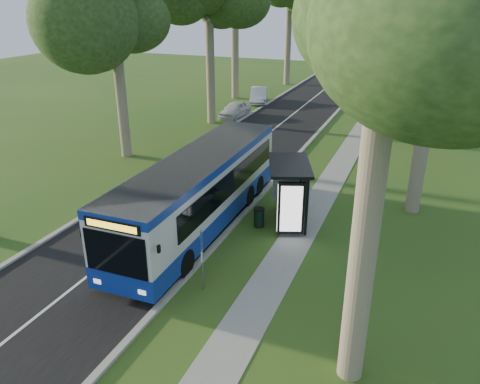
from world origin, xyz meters
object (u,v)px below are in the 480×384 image
object	(u,v)px
bus	(200,192)
bus_stop_sign	(202,253)
bus_shelter	(289,185)
litter_bin	(259,217)
car_white	(235,110)
car_silver	(259,95)

from	to	relation	value
bus	bus_stop_sign	size ratio (longest dim) A/B	5.40
bus_stop_sign	bus_shelter	distance (m)	6.15
bus_stop_sign	bus_shelter	size ratio (longest dim) A/B	0.63
bus_shelter	litter_bin	bearing A→B (deg)	-176.81
litter_bin	car_white	bearing A→B (deg)	115.49
litter_bin	car_silver	distance (m)	26.82
bus	bus_shelter	size ratio (longest dim) A/B	3.38
bus_shelter	bus_stop_sign	bearing A→B (deg)	-123.72
bus_stop_sign	litter_bin	bearing A→B (deg)	65.82
litter_bin	car_silver	bearing A→B (deg)	109.78
bus_shelter	car_silver	size ratio (longest dim) A/B	0.84
car_white	litter_bin	bearing A→B (deg)	-60.83
bus	litter_bin	distance (m)	2.94
bus	litter_bin	size ratio (longest dim) A/B	14.09
car_white	bus	bearing A→B (deg)	-68.08
litter_bin	car_white	distance (m)	20.91
bus_stop_sign	car_silver	bearing A→B (deg)	84.02
bus	bus_shelter	xyz separation A→B (m)	(3.65, 1.58, 0.29)
bus_stop_sign	car_white	size ratio (longest dim) A/B	0.60
bus_stop_sign	car_white	xyz separation A→B (m)	(-8.80, 24.30, -0.81)
bus	car_white	bearing A→B (deg)	107.68
bus_shelter	car_silver	world-z (taller)	bus_shelter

